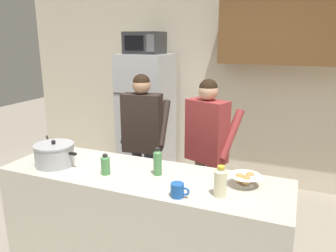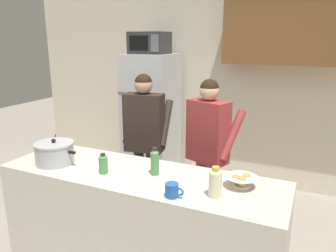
{
  "view_description": "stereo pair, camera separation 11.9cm",
  "coord_description": "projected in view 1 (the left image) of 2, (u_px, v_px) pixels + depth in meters",
  "views": [
    {
      "loc": [
        1.09,
        -2.1,
        1.94
      ],
      "look_at": [
        0.0,
        0.55,
        1.17
      ],
      "focal_mm": 34.98,
      "sensor_mm": 36.0,
      "label": 1
    },
    {
      "loc": [
        1.2,
        -2.05,
        1.94
      ],
      "look_at": [
        0.0,
        0.55,
        1.17
      ],
      "focal_mm": 34.98,
      "sensor_mm": 36.0,
      "label": 2
    }
  ],
  "objects": [
    {
      "name": "back_wall_unit",
      "position": [
        236.0,
        76.0,
        4.31
      ],
      "size": [
        6.0,
        0.48,
        2.6
      ],
      "color": "beige",
      "rests_on": "ground"
    },
    {
      "name": "kitchen_island",
      "position": [
        142.0,
        226.0,
        2.66
      ],
      "size": [
        2.27,
        0.68,
        0.92
      ],
      "primitive_type": "cube",
      "color": "beige",
      "rests_on": "ground"
    },
    {
      "name": "refrigerator",
      "position": [
        147.0,
        118.0,
        4.52
      ],
      "size": [
        0.64,
        0.68,
        1.74
      ],
      "color": "#B7BABF",
      "rests_on": "ground"
    },
    {
      "name": "microwave",
      "position": [
        145.0,
        43.0,
        4.24
      ],
      "size": [
        0.48,
        0.37,
        0.28
      ],
      "color": "#2D2D30",
      "rests_on": "refrigerator"
    },
    {
      "name": "person_near_pot",
      "position": [
        143.0,
        131.0,
        3.46
      ],
      "size": [
        0.53,
        0.46,
        1.59
      ],
      "color": "#33384C",
      "rests_on": "ground"
    },
    {
      "name": "person_by_sink",
      "position": [
        207.0,
        140.0,
        3.2
      ],
      "size": [
        0.58,
        0.53,
        1.58
      ],
      "color": "#726656",
      "rests_on": "ground"
    },
    {
      "name": "cooking_pot",
      "position": [
        55.0,
        154.0,
        2.7
      ],
      "size": [
        0.43,
        0.32,
        0.22
      ],
      "color": "#ADAFB5",
      "rests_on": "kitchen_island"
    },
    {
      "name": "coffee_mug",
      "position": [
        178.0,
        190.0,
        2.17
      ],
      "size": [
        0.13,
        0.09,
        0.1
      ],
      "color": "#1E59B2",
      "rests_on": "kitchen_island"
    },
    {
      "name": "bread_bowl",
      "position": [
        245.0,
        179.0,
        2.32
      ],
      "size": [
        0.23,
        0.23,
        0.1
      ],
      "color": "white",
      "rests_on": "kitchen_island"
    },
    {
      "name": "bottle_near_edge",
      "position": [
        158.0,
        162.0,
        2.5
      ],
      "size": [
        0.07,
        0.07,
        0.22
      ],
      "color": "#4C8C4C",
      "rests_on": "kitchen_island"
    },
    {
      "name": "bottle_mid_counter",
      "position": [
        220.0,
        181.0,
        2.16
      ],
      "size": [
        0.09,
        0.09,
        0.21
      ],
      "color": "beige",
      "rests_on": "kitchen_island"
    },
    {
      "name": "bottle_far_corner",
      "position": [
        105.0,
        164.0,
        2.52
      ],
      "size": [
        0.07,
        0.07,
        0.16
      ],
      "color": "#4C8C4C",
      "rests_on": "kitchen_island"
    }
  ]
}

